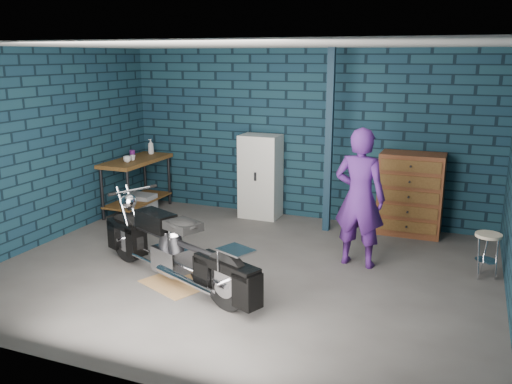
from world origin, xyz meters
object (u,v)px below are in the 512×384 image
shop_stool (486,256)px  locker (260,177)px  motorcycle (174,243)px  tool_chest (410,194)px  storage_bin (141,203)px  workbench (137,186)px  person (360,198)px

shop_stool → locker: bearing=158.3°
motorcycle → locker: size_ratio=1.68×
tool_chest → shop_stool: (1.05, -1.36, -0.33)m
motorcycle → storage_bin: 3.24m
locker → tool_chest: 2.37m
workbench → storage_bin: workbench is taller
storage_bin → shop_stool: bearing=-9.6°
storage_bin → tool_chest: size_ratio=0.38×
locker → motorcycle: bearing=-88.6°
workbench → shop_stool: bearing=-9.0°
workbench → tool_chest: 4.44m
person → storage_bin: size_ratio=3.76×
person → motorcycle: bearing=43.2°
person → shop_stool: 1.63m
workbench → tool_chest: (4.41, 0.50, 0.15)m
workbench → storage_bin: size_ratio=3.00×
motorcycle → locker: 2.90m
person → storage_bin: person is taller
person → tool_chest: 1.59m
motorcycle → person: person is taller
person → shop_stool: (1.51, 0.13, -0.60)m
workbench → shop_stool: (5.46, -0.87, -0.18)m
workbench → person: size_ratio=0.80×
storage_bin → workbench: bearing=-109.9°
tool_chest → motorcycle: bearing=-128.5°
person → shop_stool: person is taller
workbench → storage_bin: bearing=70.1°
tool_chest → locker: bearing=180.0°
motorcycle → storage_bin: bearing=153.9°
workbench → motorcycle: (2.11, -2.40, 0.05)m
motorcycle → shop_stool: size_ratio=4.10×
motorcycle → tool_chest: bearing=75.1°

